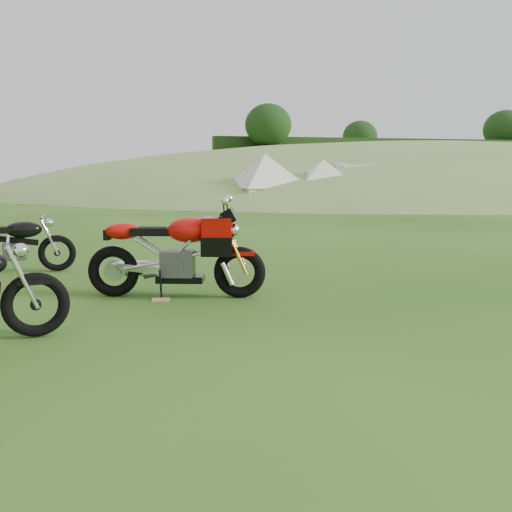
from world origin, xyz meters
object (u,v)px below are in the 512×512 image
object	(u,v)px
plywood_board	(161,300)
tent_mid	(265,179)
sport_motorcycle	(176,247)
caravan	(370,184)
vintage_moto_d	(13,243)
tent_right	(323,181)

from	to	relation	value
plywood_board	tent_mid	world-z (taller)	tent_mid
sport_motorcycle	tent_mid	size ratio (longest dim) A/B	0.79
plywood_board	caravan	size ratio (longest dim) A/B	0.05
plywood_board	vintage_moto_d	world-z (taller)	vintage_moto_d
sport_motorcycle	tent_mid	bearing A→B (deg)	87.96
vintage_moto_d	tent_mid	xyz separation A→B (m)	(8.28, 15.81, 0.75)
tent_right	caravan	size ratio (longest dim) A/B	0.64
tent_mid	plywood_board	bearing A→B (deg)	-118.91
plywood_board	sport_motorcycle	bearing A→B (deg)	37.35
vintage_moto_d	tent_right	world-z (taller)	tent_right
vintage_moto_d	tent_mid	world-z (taller)	tent_mid
plywood_board	caravan	distance (m)	22.42
sport_motorcycle	plywood_board	size ratio (longest dim) A/B	9.94
tent_mid	vintage_moto_d	bearing A→B (deg)	-128.27
vintage_moto_d	plywood_board	bearing A→B (deg)	-51.16
tent_mid	tent_right	distance (m)	2.72
plywood_board	caravan	world-z (taller)	caravan
tent_mid	caravan	world-z (taller)	tent_mid
plywood_board	tent_mid	bearing A→B (deg)	71.70
plywood_board	tent_mid	distance (m)	19.38
sport_motorcycle	tent_right	size ratio (longest dim) A/B	0.84
plywood_board	vintage_moto_d	bearing A→B (deg)	130.90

